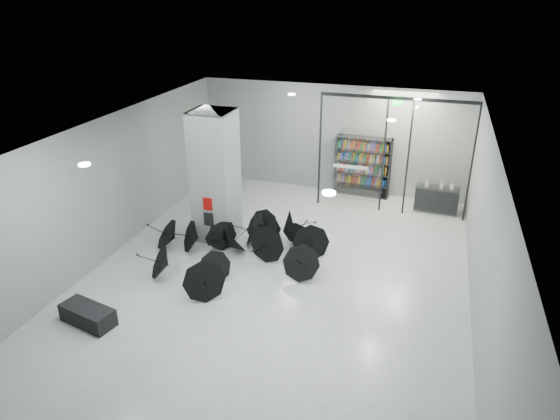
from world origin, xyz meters
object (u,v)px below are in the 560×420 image
(column, at_px, (215,176))
(bookshelf, at_px, (363,167))
(umbrella_cluster, at_px, (247,247))
(shop_counter, at_px, (437,199))
(bench, at_px, (88,315))

(column, relative_size, bookshelf, 1.79)
(umbrella_cluster, bearing_deg, column, 143.91)
(column, xyz_separation_m, shop_counter, (6.49, 4.04, -1.56))
(shop_counter, bearing_deg, column, -144.66)
(bench, bearing_deg, bookshelf, 76.19)
(bookshelf, bearing_deg, bench, -113.10)
(shop_counter, xyz_separation_m, umbrella_cluster, (-5.16, -5.01, -0.12))
(column, height_order, bench, column)
(bookshelf, height_order, shop_counter, bookshelf)
(shop_counter, distance_m, umbrella_cluster, 7.19)
(bench, relative_size, bookshelf, 0.60)
(shop_counter, height_order, umbrella_cluster, umbrella_cluster)
(bench, xyz_separation_m, umbrella_cluster, (2.41, 4.07, 0.10))
(umbrella_cluster, bearing_deg, bench, -120.69)
(column, bearing_deg, umbrella_cluster, -36.09)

